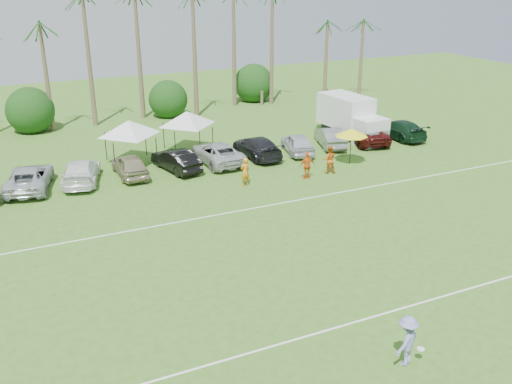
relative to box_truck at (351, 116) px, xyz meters
name	(u,v)px	position (x,y,z in m)	size (l,w,h in m)	color
ground	(319,373)	(-17.37, -24.08, -1.78)	(120.00, 120.00, 0.00)	#3E6C20
field_lines	(230,269)	(-17.37, -16.08, -1.77)	(80.00, 12.10, 0.01)	white
palm_tree_4	(45,38)	(-21.37, 13.92, 5.70)	(2.40, 2.40, 8.90)	brown
palm_tree_5	(93,26)	(-17.37, 13.92, 6.58)	(2.40, 2.40, 9.90)	brown
palm_tree_6	(138,14)	(-13.37, 13.92, 7.44)	(2.40, 2.40, 10.90)	brown
palm_tree_7	(182,2)	(-9.37, 13.92, 8.29)	(2.40, 2.40, 11.90)	brown
palm_tree_8	(234,30)	(-4.37, 13.92, 5.70)	(2.40, 2.40, 8.90)	brown
palm_tree_9	(281,18)	(0.63, 13.92, 6.58)	(2.40, 2.40, 9.90)	brown
palm_tree_10	(325,8)	(5.63, 13.92, 7.44)	(2.40, 2.40, 10.90)	brown
bush_tree_1	(28,106)	(-23.37, 14.92, 0.02)	(4.00, 4.00, 4.00)	brown
bush_tree_2	(162,94)	(-11.37, 14.92, 0.02)	(4.00, 4.00, 4.00)	brown
bush_tree_3	(258,85)	(-1.37, 14.92, 0.02)	(4.00, 4.00, 4.00)	brown
sideline_player_a	(245,172)	(-12.32, -6.48, -0.85)	(0.67, 0.44, 1.84)	orange
sideline_player_b	(329,159)	(-6.21, -6.68, -0.82)	(0.93, 0.72, 1.91)	#CA5E16
sideline_player_c	(307,165)	(-8.11, -7.03, -0.87)	(1.06, 0.44, 1.81)	orange
box_truck	(351,116)	(0.00, 0.00, 0.00)	(2.99, 6.63, 3.32)	white
canopy_tent_left	(128,120)	(-17.80, 0.99, 1.34)	(4.49, 4.49, 3.64)	black
canopy_tent_right	(187,111)	(-13.25, 1.99, 1.31)	(4.45, 4.45, 3.60)	black
market_umbrella	(351,132)	(-3.89, -5.72, 0.55)	(2.33, 2.33, 2.59)	black
frisbee_player	(407,341)	(-14.41, -24.91, -0.83)	(1.41, 1.13, 1.90)	#8284B9
parked_car_2	(29,178)	(-24.77, -1.36, -1.03)	(2.47, 5.36, 1.49)	#B4B7BC
parked_car_3	(81,171)	(-21.64, -1.50, -1.03)	(2.09, 5.13, 1.49)	white
parked_car_4	(130,165)	(-18.51, -1.64, -1.03)	(1.76, 4.37, 1.49)	#9A936E
parked_car_5	(176,160)	(-15.37, -1.79, -1.03)	(1.58, 4.52, 1.49)	black
parked_car_6	(218,153)	(-12.24, -1.54, -1.03)	(2.47, 5.36, 1.49)	#B8BABB
parked_car_7	(257,147)	(-9.10, -1.42, -1.03)	(2.09, 5.13, 1.49)	black
parked_car_8	(297,143)	(-5.97, -1.84, -1.03)	(1.76, 4.37, 1.49)	silver
parked_car_9	(330,137)	(-2.83, -1.39, -1.03)	(1.58, 4.52, 1.49)	slate
parked_car_10	(365,133)	(0.30, -1.61, -1.03)	(2.47, 5.36, 1.49)	#44100E
parked_car_11	(399,129)	(3.44, -1.80, -1.03)	(2.09, 5.13, 1.49)	black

